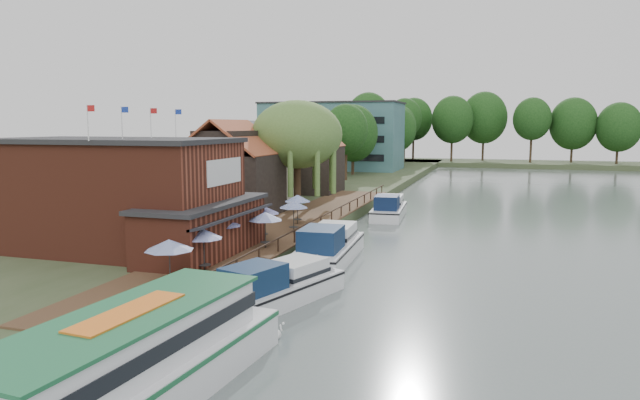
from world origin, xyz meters
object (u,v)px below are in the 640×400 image
(umbrella_3, at_px, (265,230))
(umbrella_6, at_px, (298,209))
(umbrella_0, at_px, (170,263))
(swan, at_px, (276,334))
(hotel_block, at_px, (332,136))
(cruiser_2, at_px, (389,205))
(umbrella_4, at_px, (263,222))
(tour_boat, at_px, (114,368))
(pub, at_px, (140,195))
(cruiser_0, at_px, (278,281))
(umbrella_1, at_px, (204,250))
(cruiser_1, at_px, (329,242))
(umbrella_2, at_px, (224,236))
(cottage_b, at_px, (247,161))
(cottage_a, at_px, (231,168))
(willow, at_px, (297,156))
(umbrella_5, at_px, (294,216))
(cottage_c, at_px, (309,157))

(umbrella_3, xyz_separation_m, umbrella_6, (-1.10, 9.28, 0.00))
(umbrella_0, distance_m, swan, 7.30)
(hotel_block, height_order, swan, hotel_block)
(hotel_block, relative_size, cruiser_2, 2.57)
(umbrella_4, distance_m, tour_boat, 22.82)
(pub, xyz_separation_m, swan, (13.08, -9.25, -4.43))
(pub, xyz_separation_m, umbrella_6, (6.39, 12.07, -2.36))
(cruiser_0, bearing_deg, umbrella_1, -171.77)
(cruiser_1, bearing_deg, cruiser_2, 85.68)
(cruiser_1, xyz_separation_m, tour_boat, (-0.41, -21.79, 0.31))
(umbrella_2, distance_m, tour_boat, 17.69)
(cottage_b, xyz_separation_m, umbrella_4, (10.20, -19.60, -2.96))
(cruiser_2, bearing_deg, tour_boat, -95.52)
(umbrella_6, bearing_deg, umbrella_0, -89.73)
(tour_boat, relative_size, swan, 33.90)
(cottage_a, distance_m, umbrella_1, 20.53)
(umbrella_0, height_order, umbrella_3, same)
(hotel_block, height_order, tour_boat, hotel_block)
(cottage_b, height_order, willow, willow)
(cottage_a, bearing_deg, umbrella_1, -67.85)
(pub, relative_size, swan, 45.45)
(cruiser_2, bearing_deg, umbrella_2, -107.57)
(pub, distance_m, hotel_block, 71.49)
(hotel_block, bearing_deg, umbrella_1, -78.91)
(pub, height_order, willow, willow)
(pub, bearing_deg, cottage_b, 99.09)
(pub, height_order, cruiser_1, pub)
(pub, relative_size, umbrella_6, 8.42)
(umbrella_5, xyz_separation_m, cruiser_0, (4.01, -13.26, -1.12))
(hotel_block, distance_m, cruiser_1, 69.13)
(umbrella_4, bearing_deg, cottage_c, 102.23)
(umbrella_1, bearing_deg, umbrella_4, 92.87)
(willow, distance_m, swan, 31.36)
(cottage_c, xyz_separation_m, umbrella_0, (6.48, -40.94, -2.96))
(cruiser_1, height_order, swan, cruiser_1)
(cruiser_2, bearing_deg, cottage_c, 135.73)
(pub, height_order, umbrella_4, pub)
(swan, bearing_deg, cruiser_0, 110.81)
(tour_boat, bearing_deg, cruiser_1, 93.51)
(pub, xyz_separation_m, umbrella_4, (6.20, 5.40, -2.36))
(willow, distance_m, umbrella_5, 12.61)
(umbrella_5, bearing_deg, tour_boat, -82.24)
(umbrella_2, height_order, umbrella_4, same)
(cottage_c, distance_m, cruiser_1, 31.48)
(willow, relative_size, cruiser_1, 0.97)
(pub, bearing_deg, tour_boat, -57.50)
(hotel_block, xyz_separation_m, umbrella_0, (14.48, -77.94, -4.86))
(hotel_block, bearing_deg, umbrella_5, -76.21)
(cottage_b, distance_m, umbrella_3, 25.18)
(pub, distance_m, umbrella_2, 6.37)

